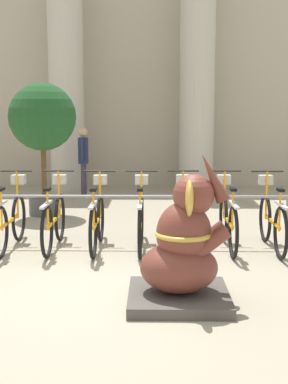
% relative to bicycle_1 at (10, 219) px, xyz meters
% --- Properties ---
extents(ground_plane, '(60.00, 60.00, 0.00)m').
position_rel_bicycle_1_xyz_m(ground_plane, '(1.53, -1.81, -0.43)').
color(ground_plane, '#9E937F').
extents(building_facade, '(20.00, 0.20, 6.00)m').
position_rel_bicycle_1_xyz_m(building_facade, '(1.53, 6.79, 2.57)').
color(building_facade, '#B2A893').
rests_on(building_facade, ground_plane).
extents(column_left, '(1.07, 1.07, 5.16)m').
position_rel_bicycle_1_xyz_m(column_left, '(-0.08, 5.79, 2.20)').
color(column_left, '#BCB7A8').
rests_on(column_left, ground_plane).
extents(column_right, '(1.07, 1.07, 5.16)m').
position_rel_bicycle_1_xyz_m(column_right, '(3.14, 5.79, 2.20)').
color(column_right, '#BCB7A8').
rests_on(column_right, ground_plane).
extents(bike_rack, '(5.02, 0.05, 0.77)m').
position_rel_bicycle_1_xyz_m(bike_rack, '(1.58, 0.14, 0.20)').
color(bike_rack, gray).
rests_on(bike_rack, ground_plane).
extents(bicycle_1, '(0.48, 1.74, 1.10)m').
position_rel_bicycle_1_xyz_m(bicycle_1, '(0.00, 0.00, 0.00)').
color(bicycle_1, black).
rests_on(bicycle_1, ground_plane).
extents(bicycle_2, '(0.48, 1.74, 1.10)m').
position_rel_bicycle_1_xyz_m(bicycle_2, '(0.63, 0.02, 0.00)').
color(bicycle_2, black).
rests_on(bicycle_2, ground_plane).
extents(bicycle_3, '(0.48, 1.74, 1.10)m').
position_rel_bicycle_1_xyz_m(bicycle_3, '(1.26, -0.00, 0.00)').
color(bicycle_3, black).
rests_on(bicycle_3, ground_plane).
extents(bicycle_4, '(0.48, 1.74, 1.10)m').
position_rel_bicycle_1_xyz_m(bicycle_4, '(1.89, 0.02, 0.00)').
color(bicycle_4, black).
rests_on(bicycle_4, ground_plane).
extents(bicycle_5, '(0.48, 1.74, 1.10)m').
position_rel_bicycle_1_xyz_m(bicycle_5, '(2.52, 0.06, 0.00)').
color(bicycle_5, black).
rests_on(bicycle_5, ground_plane).
extents(bicycle_6, '(0.48, 1.74, 1.10)m').
position_rel_bicycle_1_xyz_m(bicycle_6, '(3.16, 0.05, 0.00)').
color(bicycle_6, black).
rests_on(bicycle_6, ground_plane).
extents(bicycle_7, '(0.48, 1.74, 1.10)m').
position_rel_bicycle_1_xyz_m(bicycle_7, '(3.79, 0.01, 0.00)').
color(bicycle_7, black).
rests_on(bicycle_7, ground_plane).
extents(elephant_statue, '(1.04, 1.04, 1.58)m').
position_rel_bicycle_1_xyz_m(elephant_statue, '(2.38, -2.21, 0.11)').
color(elephant_statue, '#4C4742').
rests_on(elephant_statue, ground_plane).
extents(person_pedestrian, '(0.22, 0.47, 1.63)m').
position_rel_bicycle_1_xyz_m(person_pedestrian, '(0.44, 4.80, 0.54)').
color(person_pedestrian, '#383342').
rests_on(person_pedestrian, ground_plane).
extents(potted_tree, '(1.28, 1.28, 2.53)m').
position_rel_bicycle_1_xyz_m(potted_tree, '(-0.03, 2.61, 1.36)').
color(potted_tree, '#4C4C4C').
rests_on(potted_tree, ground_plane).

